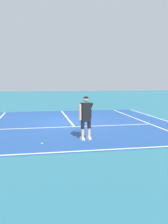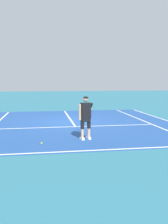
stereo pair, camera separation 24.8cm
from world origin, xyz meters
name	(u,v)px [view 1 (the left image)]	position (x,y,z in m)	size (l,w,h in m)	color
ground_plane	(70,122)	(0.00, 0.00, 0.00)	(80.00, 80.00, 0.00)	teal
court_inner_surface	(71,123)	(0.00, -0.58, 0.00)	(10.98, 11.12, 0.00)	#234C93
line_baseline	(93,150)	(0.00, -5.95, 0.00)	(10.98, 0.10, 0.01)	white
line_service	(74,127)	(0.00, -1.62, 0.00)	(8.23, 0.10, 0.01)	white
line_centre_service	(67,117)	(0.00, 1.58, 0.00)	(0.10, 6.40, 0.01)	white
line_singles_right	(142,121)	(4.12, -0.58, 0.00)	(0.10, 10.72, 0.01)	white
line_doubles_right	(164,120)	(5.49, -0.58, 0.00)	(0.10, 10.72, 0.01)	white
tennis_player	(86,115)	(0.05, -4.38, 0.99)	(0.59, 1.20, 1.71)	white
tennis_ball_near_feet	(42,143)	(-1.67, -4.83, 0.03)	(0.07, 0.07, 0.07)	#CCE02D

